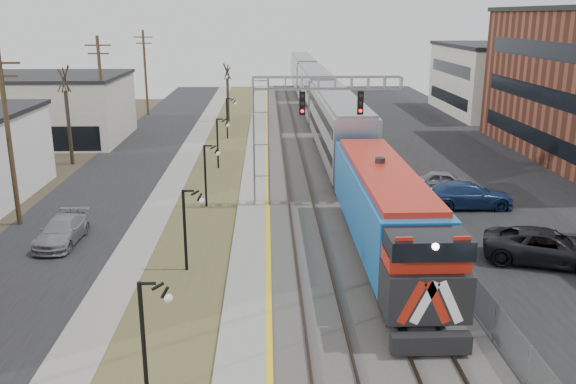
{
  "coord_description": "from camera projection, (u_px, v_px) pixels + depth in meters",
  "views": [
    {
      "loc": [
        -0.12,
        -8.87,
        11.68
      ],
      "look_at": [
        0.96,
        22.29,
        2.6
      ],
      "focal_mm": 38.0,
      "sensor_mm": 36.0,
      "label": 1
    }
  ],
  "objects": [
    {
      "name": "bare_trees",
      "position": [
        108.0,
        134.0,
        47.94
      ],
      "size": [
        12.3,
        42.3,
        5.95
      ],
      "color": "#382D23",
      "rests_on": "ground"
    },
    {
      "name": "grass_median",
      "position": [
        215.0,
        178.0,
        45.22
      ],
      "size": [
        4.0,
        120.0,
        0.06
      ],
      "primitive_type": "cube",
      "color": "#494A27",
      "rests_on": "ground"
    },
    {
      "name": "car_lot_e",
      "position": [
        446.0,
        182.0,
        41.79
      ],
      "size": [
        4.29,
        2.41,
        1.38
      ],
      "primitive_type": "imported",
      "rotation": [
        0.0,
        0.0,
        1.37
      ],
      "color": "gray",
      "rests_on": "ground"
    },
    {
      "name": "parking_lot",
      "position": [
        481.0,
        176.0,
        45.9
      ],
      "size": [
        16.0,
        120.0,
        0.04
      ],
      "primitive_type": "cube",
      "color": "black",
      "rests_on": "ground"
    },
    {
      "name": "car_street_b",
      "position": [
        62.0,
        232.0,
        32.15
      ],
      "size": [
        2.04,
        4.71,
        1.35
      ],
      "primitive_type": "imported",
      "rotation": [
        0.0,
        0.0,
        -0.03
      ],
      "color": "gray",
      "rests_on": "ground"
    },
    {
      "name": "train",
      "position": [
        321.0,
        103.0,
        63.18
      ],
      "size": [
        3.0,
        85.85,
        5.33
      ],
      "color": "#155DAD",
      "rests_on": "ground"
    },
    {
      "name": "signal_gantry",
      "position": [
        289.0,
        119.0,
        37.12
      ],
      "size": [
        9.0,
        1.07,
        8.15
      ],
      "color": "gray",
      "rests_on": "ground"
    },
    {
      "name": "street_west",
      "position": [
        114.0,
        179.0,
        44.97
      ],
      "size": [
        7.0,
        120.0,
        0.04
      ],
      "primitive_type": "cube",
      "color": "black",
      "rests_on": "ground"
    },
    {
      "name": "sidewalk",
      "position": [
        175.0,
        178.0,
        45.12
      ],
      "size": [
        2.0,
        120.0,
        0.08
      ],
      "primitive_type": "cube",
      "color": "gray",
      "rests_on": "ground"
    },
    {
      "name": "ballast_bed",
      "position": [
        323.0,
        176.0,
        45.47
      ],
      "size": [
        8.0,
        120.0,
        0.2
      ],
      "primitive_type": "cube",
      "color": "#595651",
      "rests_on": "ground"
    },
    {
      "name": "lampposts",
      "position": [
        186.0,
        229.0,
        28.63
      ],
      "size": [
        0.14,
        62.14,
        4.0
      ],
      "color": "black",
      "rests_on": "ground"
    },
    {
      "name": "car_lot_c",
      "position": [
        547.0,
        248.0,
        29.55
      ],
      "size": [
        6.5,
        4.58,
        1.65
      ],
      "primitive_type": "imported",
      "rotation": [
        0.0,
        0.0,
        1.22
      ],
      "color": "black",
      "rests_on": "ground"
    },
    {
      "name": "utility_poles",
      "position": [
        9.0,
        140.0,
        33.89
      ],
      "size": [
        0.28,
        80.28,
        10.0
      ],
      "color": "#4C3823",
      "rests_on": "ground"
    },
    {
      "name": "fence",
      "position": [
        379.0,
        167.0,
        45.42
      ],
      "size": [
        0.04,
        120.0,
        1.6
      ],
      "primitive_type": "cube",
      "color": "gray",
      "rests_on": "ground"
    },
    {
      "name": "track_near",
      "position": [
        296.0,
        174.0,
        45.36
      ],
      "size": [
        1.58,
        120.0,
        0.15
      ],
      "color": "#2D2119",
      "rests_on": "ballast_bed"
    },
    {
      "name": "car_lot_d",
      "position": [
        467.0,
        195.0,
        38.1
      ],
      "size": [
        5.68,
        2.36,
        1.64
      ],
      "primitive_type": "imported",
      "rotation": [
        0.0,
        0.0,
        1.58
      ],
      "color": "navy",
      "rests_on": "ground"
    },
    {
      "name": "track_far",
      "position": [
        343.0,
        174.0,
        45.47
      ],
      "size": [
        1.58,
        120.0,
        0.15
      ],
      "color": "#2D2119",
      "rests_on": "ballast_bed"
    },
    {
      "name": "platform",
      "position": [
        256.0,
        177.0,
        45.3
      ],
      "size": [
        2.0,
        120.0,
        0.24
      ],
      "primitive_type": "cube",
      "color": "gray",
      "rests_on": "ground"
    },
    {
      "name": "platform_edge",
      "position": [
        268.0,
        175.0,
        45.29
      ],
      "size": [
        0.24,
        120.0,
        0.01
      ],
      "primitive_type": "cube",
      "color": "gold",
      "rests_on": "platform"
    }
  ]
}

